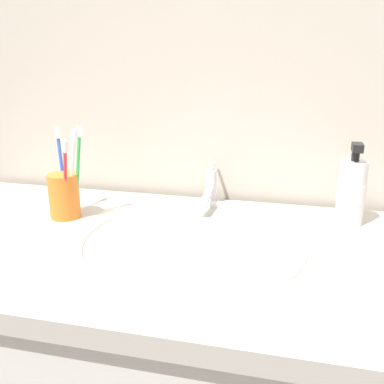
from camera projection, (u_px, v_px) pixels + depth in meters
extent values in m
cube|color=beige|center=(214.00, 60.00, 1.00)|extent=(2.41, 0.04, 2.40)
cube|color=#BCB7AD|center=(181.00, 253.00, 0.82)|extent=(1.21, 0.55, 0.04)
ellipsoid|color=white|center=(188.00, 264.00, 0.84)|extent=(0.38, 0.38, 0.10)
torus|color=white|center=(188.00, 242.00, 0.83)|extent=(0.44, 0.44, 0.02)
cylinder|color=#595B60|center=(188.00, 284.00, 0.85)|extent=(0.03, 0.03, 0.01)
cylinder|color=silver|center=(211.00, 186.00, 1.02)|extent=(0.02, 0.02, 0.08)
cylinder|color=silver|center=(207.00, 195.00, 0.98)|extent=(0.02, 0.11, 0.05)
cylinder|color=silver|center=(213.00, 165.00, 1.02)|extent=(0.01, 0.05, 0.01)
cylinder|color=orange|center=(64.00, 196.00, 0.94)|extent=(0.07, 0.07, 0.10)
cylinder|color=white|center=(72.00, 176.00, 0.91)|extent=(0.04, 0.02, 0.18)
cube|color=white|center=(74.00, 135.00, 0.88)|extent=(0.02, 0.01, 0.03)
cylinder|color=blue|center=(62.00, 173.00, 0.95)|extent=(0.04, 0.04, 0.17)
cube|color=white|center=(57.00, 133.00, 0.94)|extent=(0.02, 0.02, 0.03)
cylinder|color=red|center=(65.00, 183.00, 0.90)|extent=(0.03, 0.03, 0.16)
cube|color=white|center=(65.00, 146.00, 0.86)|extent=(0.02, 0.02, 0.03)
cylinder|color=green|center=(78.00, 174.00, 0.92)|extent=(0.03, 0.02, 0.18)
cube|color=white|center=(79.00, 131.00, 0.90)|extent=(0.02, 0.01, 0.03)
cylinder|color=white|center=(351.00, 193.00, 0.89)|extent=(0.06, 0.06, 0.13)
cylinder|color=black|center=(356.00, 156.00, 0.87)|extent=(0.02, 0.02, 0.02)
cube|color=black|center=(357.00, 147.00, 0.85)|extent=(0.02, 0.04, 0.02)
cylinder|color=white|center=(351.00, 192.00, 0.89)|extent=(0.06, 0.06, 0.04)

